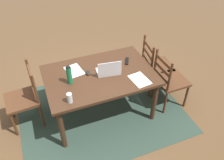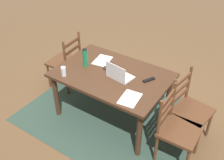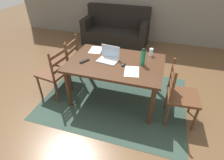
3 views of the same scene
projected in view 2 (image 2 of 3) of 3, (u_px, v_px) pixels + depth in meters
ground_plane at (112, 115)px, 4.01m from camera, size 14.00×14.00×0.00m
area_rug at (112, 114)px, 4.00m from camera, size 2.45×1.91×0.01m
dining_table at (112, 79)px, 3.63m from camera, size 1.50×1.01×0.73m
chair_left_near at (189, 109)px, 3.41m from camera, size 0.50×0.50×0.95m
chair_left_far at (177, 129)px, 3.13m from camera, size 0.45×0.45×0.95m
chair_right_near at (66, 62)px, 4.34m from camera, size 0.47×0.47×0.95m
laptop at (118, 74)px, 3.46m from camera, size 0.35×0.26×0.23m
water_bottle at (85, 57)px, 3.66m from camera, size 0.07×0.07×0.28m
drinking_glass at (64, 71)px, 3.51m from camera, size 0.06×0.06×0.13m
computer_mouse at (106, 67)px, 3.68m from camera, size 0.08×0.11×0.03m
tv_remote at (149, 80)px, 3.45m from camera, size 0.12×0.17×0.02m
paper_stack_left at (130, 98)px, 3.16m from camera, size 0.24×0.32×0.00m
paper_stack_right at (102, 60)px, 3.85m from camera, size 0.26×0.33×0.00m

